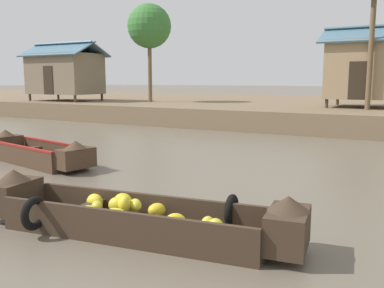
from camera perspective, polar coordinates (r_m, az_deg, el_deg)
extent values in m
plane|color=#665B4C|center=(9.87, 9.01, -5.23)|extent=(300.00, 300.00, 0.00)
cube|color=#756047|center=(27.82, 22.35, 4.21)|extent=(160.00, 20.00, 0.97)
cube|color=#3D2D21|center=(6.65, -7.85, -11.62)|extent=(4.22, 1.60, 0.12)
cube|color=#3D2D21|center=(6.96, -6.00, -8.38)|extent=(4.08, 0.66, 0.40)
cube|color=#3D2D21|center=(6.18, -10.04, -10.72)|extent=(4.08, 0.66, 0.40)
cube|color=#3D2D21|center=(5.84, 12.86, -11.30)|extent=(0.64, 0.94, 0.53)
cone|color=#3D2D21|center=(5.73, 12.98, -7.87)|extent=(0.63, 0.63, 0.20)
cube|color=#3D2D21|center=(7.89, -22.92, -6.50)|extent=(0.64, 0.94, 0.53)
cone|color=#3D2D21|center=(7.81, -23.08, -3.91)|extent=(0.63, 0.63, 0.20)
cube|color=#3D2D21|center=(7.01, -14.27, -8.32)|extent=(0.33, 0.94, 0.05)
torus|color=black|center=(6.58, 5.40, -9.03)|extent=(0.19, 0.53, 0.52)
torus|color=black|center=(6.86, -20.63, -8.81)|extent=(0.19, 0.53, 0.52)
ellipsoid|color=yellow|center=(6.64, -9.17, -8.05)|extent=(0.30, 0.32, 0.26)
ellipsoid|color=yellow|center=(6.67, -13.94, -8.93)|extent=(0.40, 0.36, 0.19)
ellipsoid|color=gold|center=(6.02, 2.48, -10.98)|extent=(0.31, 0.39, 0.20)
ellipsoid|color=yellow|center=(5.97, 2.13, -10.99)|extent=(0.22, 0.29, 0.26)
ellipsoid|color=yellow|center=(7.24, -13.06, -7.66)|extent=(0.34, 0.29, 0.27)
ellipsoid|color=yellow|center=(6.70, -7.69, -8.22)|extent=(0.33, 0.35, 0.20)
ellipsoid|color=yellow|center=(6.89, -9.35, -7.68)|extent=(0.35, 0.29, 0.27)
ellipsoid|color=yellow|center=(6.03, -2.26, -10.47)|extent=(0.35, 0.31, 0.24)
ellipsoid|color=yellow|center=(6.44, -10.43, -9.33)|extent=(0.38, 0.34, 0.18)
ellipsoid|color=yellow|center=(5.92, 2.42, -11.63)|extent=(0.35, 0.35, 0.20)
ellipsoid|color=gold|center=(5.88, 3.27, -11.33)|extent=(0.27, 0.23, 0.28)
ellipsoid|color=gold|center=(6.97, -12.77, -8.29)|extent=(0.30, 0.31, 0.20)
ellipsoid|color=yellow|center=(6.64, -4.81, -8.92)|extent=(0.33, 0.36, 0.22)
ellipsoid|color=yellow|center=(6.76, -10.21, -8.16)|extent=(0.29, 0.25, 0.25)
ellipsoid|color=yellow|center=(5.99, -1.61, -11.11)|extent=(0.32, 0.28, 0.19)
cube|color=#473323|center=(12.76, -20.16, -2.21)|extent=(3.38, 1.70, 0.12)
cube|color=#473323|center=(12.97, -18.25, -0.76)|extent=(3.19, 0.69, 0.41)
cube|color=#473323|center=(12.47, -22.26, -1.34)|extent=(3.19, 0.69, 0.41)
cube|color=maroon|center=(12.94, -18.30, 0.24)|extent=(3.19, 0.71, 0.05)
cube|color=maroon|center=(12.44, -22.32, -0.31)|extent=(3.19, 0.71, 0.05)
cube|color=#473323|center=(11.15, -15.46, -1.86)|extent=(0.65, 1.02, 0.51)
cone|color=#473323|center=(11.09, -15.54, -0.06)|extent=(0.66, 0.66, 0.20)
cube|color=#473323|center=(14.33, -23.93, 0.00)|extent=(0.65, 1.02, 0.51)
cone|color=#473323|center=(14.28, -24.02, 1.40)|extent=(0.66, 0.66, 0.20)
cube|color=#473323|center=(13.31, -21.70, -0.62)|extent=(0.39, 1.02, 0.05)
cylinder|color=#4C3826|center=(30.09, -21.15, 5.93)|extent=(0.16, 0.16, 0.45)
cylinder|color=#4C3826|center=(27.10, -15.59, 5.95)|extent=(0.16, 0.16, 0.45)
cylinder|color=#4C3826|center=(31.73, -17.71, 6.22)|extent=(0.16, 0.16, 0.45)
cylinder|color=#4C3826|center=(28.91, -12.13, 6.23)|extent=(0.16, 0.16, 0.45)
cube|color=#7A6B56|center=(29.39, -16.86, 9.08)|extent=(4.47, 2.88, 2.61)
cube|color=#2D2319|center=(28.39, -18.96, 8.19)|extent=(0.80, 0.04, 1.80)
cube|color=slate|center=(28.96, -18.05, 12.16)|extent=(5.17, 1.92, 0.97)
cube|color=slate|center=(29.96, -15.99, 12.12)|extent=(5.17, 1.92, 0.97)
cylinder|color=#4C3826|center=(21.99, 17.81, 5.27)|extent=(0.16, 0.16, 0.44)
cylinder|color=#4C3826|center=(24.86, 19.15, 5.55)|extent=(0.16, 0.16, 0.44)
cube|color=#9E8460|center=(23.18, 22.19, 9.29)|extent=(3.22, 3.32, 2.87)
cube|color=#2D2319|center=(21.51, 21.54, 8.00)|extent=(0.80, 0.04, 1.80)
cube|color=slate|center=(22.46, 22.17, 13.69)|extent=(3.92, 2.16, 0.93)
cube|color=slate|center=(24.10, 22.68, 13.28)|extent=(3.92, 2.16, 0.93)
cylinder|color=brown|center=(26.85, -5.74, 10.28)|extent=(0.24, 0.24, 4.27)
sphere|color=#387533|center=(27.04, -5.82, 15.65)|extent=(2.71, 2.71, 2.71)
cylinder|color=brown|center=(21.30, 23.15, 12.04)|extent=(0.24, 0.24, 5.75)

